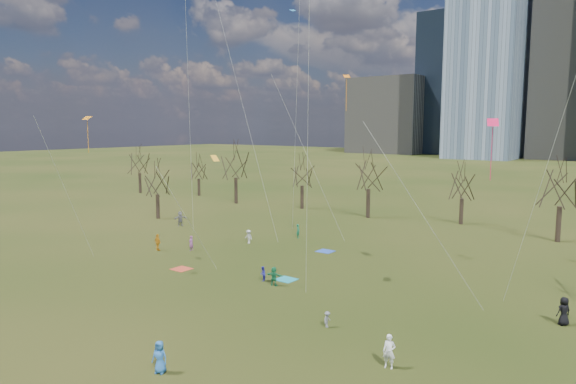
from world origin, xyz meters
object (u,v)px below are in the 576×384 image
Objects in this scene: person_0 at (160,357)px; person_1 at (389,351)px; blanket_teal at (286,279)px; person_4 at (158,242)px; blanket_navy at (325,251)px; blanket_crimson at (181,269)px.

person_1 reaches higher than person_0.
blanket_teal is at bearing 84.44° from person_0.
blanket_teal is 0.92× the size of person_4.
person_4 is (-30.44, 9.50, -0.05)m from person_1.
person_1 is (13.81, -9.31, 0.90)m from blanket_teal.
person_4 is at bearing -144.38° from blanket_navy.
person_1 is (9.22, 7.57, 0.06)m from person_0.
blanket_teal is at bearing -75.37° from blanket_navy.
blanket_crimson is 24.05m from person_1.
person_4 is (-13.97, -10.01, 0.85)m from blanket_navy.
person_4 is (-7.24, 3.25, 0.85)m from blanket_crimson.
blanket_navy is 1.00× the size of blanket_crimson.
blanket_teal and blanket_navy have the same top height.
person_0 is (7.25, -27.08, 0.84)m from blanket_navy.
blanket_navy is 14.88m from blanket_crimson.
blanket_crimson is at bearing 150.53° from person_1.
person_4 is at bearing 179.36° from blanket_teal.
blanket_navy is 17.21m from person_4.
person_0 is at bearing 149.95° from person_4.
blanket_navy is at bearing 63.09° from blanket_crimson.
blanket_crimson is 0.94× the size of person_0.
person_4 is at bearing 148.28° from person_1.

